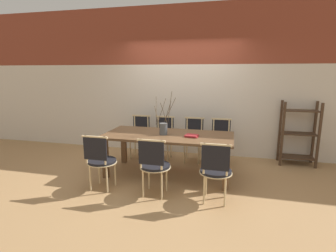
% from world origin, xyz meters
% --- Properties ---
extents(ground_plane, '(16.00, 16.00, 0.00)m').
position_xyz_m(ground_plane, '(0.00, 0.00, 0.00)').
color(ground_plane, '#A87F51').
extents(wall_rear, '(12.00, 0.06, 3.20)m').
position_xyz_m(wall_rear, '(0.00, 1.39, 1.60)').
color(wall_rear, beige).
rests_on(wall_rear, ground_plane).
extents(dining_table, '(2.24, 1.01, 0.74)m').
position_xyz_m(dining_table, '(0.00, 0.00, 0.65)').
color(dining_table, brown).
rests_on(dining_table, ground_plane).
extents(chair_near_leftend, '(0.46, 0.46, 0.90)m').
position_xyz_m(chair_near_leftend, '(-0.87, -0.84, 0.49)').
color(chair_near_leftend, black).
rests_on(chair_near_leftend, ground_plane).
extents(chair_near_left, '(0.46, 0.46, 0.90)m').
position_xyz_m(chair_near_left, '(-0.00, -0.84, 0.49)').
color(chair_near_left, black).
rests_on(chair_near_left, ground_plane).
extents(chair_near_center, '(0.46, 0.46, 0.90)m').
position_xyz_m(chair_near_center, '(0.89, -0.84, 0.49)').
color(chair_near_center, black).
rests_on(chair_near_center, ground_plane).
extents(chair_far_leftend, '(0.46, 0.46, 0.90)m').
position_xyz_m(chair_far_leftend, '(-0.84, 0.84, 0.49)').
color(chair_far_leftend, black).
rests_on(chair_far_leftend, ground_plane).
extents(chair_far_left, '(0.46, 0.46, 0.90)m').
position_xyz_m(chair_far_left, '(-0.31, 0.84, 0.49)').
color(chair_far_left, black).
rests_on(chair_far_left, ground_plane).
extents(chair_far_center, '(0.46, 0.46, 0.90)m').
position_xyz_m(chair_far_center, '(0.32, 0.84, 0.49)').
color(chair_far_center, black).
rests_on(chair_far_center, ground_plane).
extents(chair_far_right, '(0.46, 0.46, 0.90)m').
position_xyz_m(chair_far_right, '(0.87, 0.84, 0.49)').
color(chair_far_right, black).
rests_on(chair_far_right, ground_plane).
extents(vase_centerpiece, '(0.38, 0.38, 0.76)m').
position_xyz_m(vase_centerpiece, '(-0.07, -0.03, 0.86)').
color(vase_centerpiece, '#4C5156').
rests_on(vase_centerpiece, dining_table).
extents(book_stack, '(0.23, 0.20, 0.03)m').
position_xyz_m(book_stack, '(0.43, -0.07, 0.76)').
color(book_stack, maroon).
rests_on(book_stack, dining_table).
extents(shelving_rack, '(0.68, 0.36, 1.26)m').
position_xyz_m(shelving_rack, '(2.35, 1.14, 0.62)').
color(shelving_rack, '#422D1E').
rests_on(shelving_rack, ground_plane).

